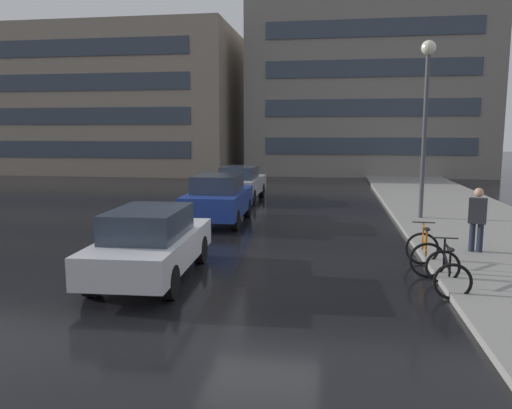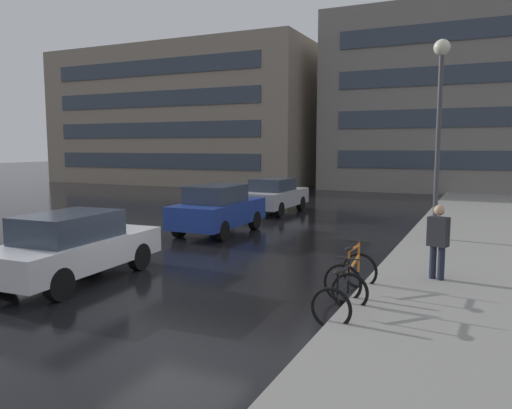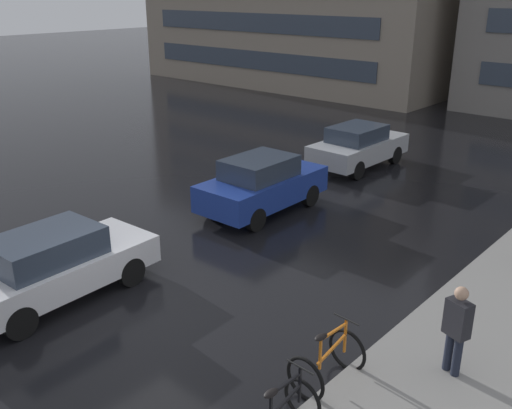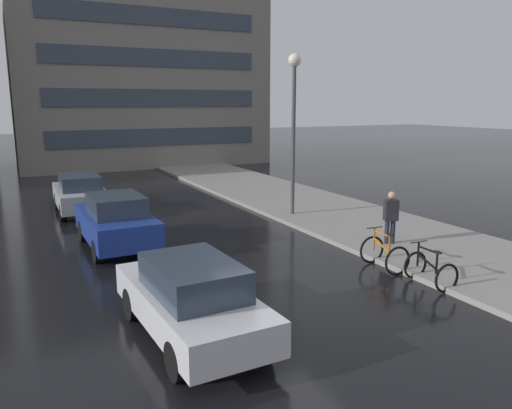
{
  "view_description": "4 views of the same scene",
  "coord_description": "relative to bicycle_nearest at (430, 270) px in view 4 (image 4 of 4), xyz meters",
  "views": [
    {
      "loc": [
        1.44,
        -10.22,
        3.06
      ],
      "look_at": [
        -0.62,
        3.13,
        1.07
      ],
      "focal_mm": 35.0,
      "sensor_mm": 36.0,
      "label": 1
    },
    {
      "loc": [
        5.79,
        -8.5,
        2.92
      ],
      "look_at": [
        0.07,
        3.83,
        1.32
      ],
      "focal_mm": 35.0,
      "sensor_mm": 36.0,
      "label": 2
    },
    {
      "loc": [
        7.7,
        -5.55,
        6.03
      ],
      "look_at": [
        0.0,
        3.1,
        1.61
      ],
      "focal_mm": 40.0,
      "sensor_mm": 36.0,
      "label": 3
    },
    {
      "loc": [
        -5.0,
        -8.7,
        4.23
      ],
      "look_at": [
        1.17,
        3.72,
        1.41
      ],
      "focal_mm": 35.0,
      "sensor_mm": 36.0,
      "label": 4
    }
  ],
  "objects": [
    {
      "name": "pedestrian",
      "position": [
        1.27,
        2.87,
        0.57
      ],
      "size": [
        0.46,
        0.36,
        1.71
      ],
      "color": "#1E2333",
      "rests_on": "ground"
    },
    {
      "name": "sidewalk_kerb",
      "position": [
        2.34,
        10.51,
        -0.32
      ],
      "size": [
        4.8,
        60.0,
        0.14
      ],
      "primitive_type": "cube",
      "color": "gray",
      "rests_on": "ground"
    },
    {
      "name": "car_white",
      "position": [
        -5.92,
        -0.04,
        0.37
      ],
      "size": [
        1.87,
        4.2,
        1.49
      ],
      "color": "silver",
      "rests_on": "ground"
    },
    {
      "name": "building_facade_main",
      "position": [
        0.07,
        28.86,
        5.41
      ],
      "size": [
        16.52,
        10.34,
        11.6
      ],
      "color": "gray",
      "rests_on": "ground"
    },
    {
      "name": "bicycle_nearest",
      "position": [
        0.0,
        0.0,
        0.0
      ],
      "size": [
        0.74,
        1.12,
        0.97
      ],
      "color": "black",
      "rests_on": "ground"
    },
    {
      "name": "ground_plane",
      "position": [
        -3.66,
        0.51,
        -0.39
      ],
      "size": [
        140.0,
        140.0,
        0.0
      ],
      "primitive_type": "plane",
      "color": "black"
    },
    {
      "name": "car_blue",
      "position": [
        -5.99,
        6.48,
        0.43
      ],
      "size": [
        1.83,
        4.0,
        1.62
      ],
      "color": "navy",
      "rests_on": "ground"
    },
    {
      "name": "car_silver",
      "position": [
        -6.29,
        12.01,
        0.38
      ],
      "size": [
        1.81,
        4.06,
        1.51
      ],
      "color": "#B2B5BA",
      "rests_on": "ground"
    },
    {
      "name": "streetlamp",
      "position": [
        0.77,
        7.7,
        3.85
      ],
      "size": [
        0.47,
        0.47,
        5.98
      ],
      "color": "#424247",
      "rests_on": "ground"
    },
    {
      "name": "bicycle_second",
      "position": [
        -0.18,
        1.42,
        0.03
      ],
      "size": [
        0.83,
        1.17,
        1.02
      ],
      "color": "black",
      "rests_on": "ground"
    }
  ]
}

